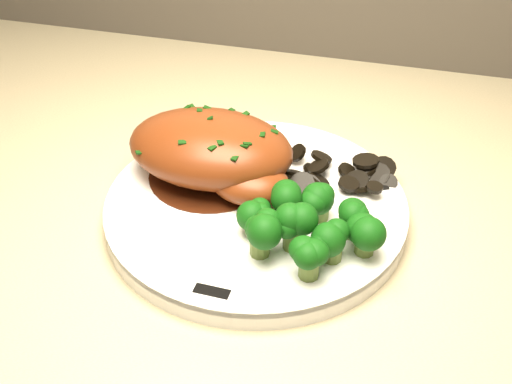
# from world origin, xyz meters

# --- Properties ---
(plate) EXTENTS (0.34, 0.34, 0.02)m
(plate) POSITION_xyz_m (-0.15, 1.62, 0.96)
(plate) COLOR white
(plate) RESTS_ON counter
(rim_accent_0) EXTENTS (0.02, 0.03, 0.00)m
(rim_accent_0) POSITION_xyz_m (-0.04, 1.68, 0.97)
(rim_accent_0) COLOR black
(rim_accent_0) RESTS_ON plate
(rim_accent_1) EXTENTS (0.02, 0.03, 0.00)m
(rim_accent_1) POSITION_xyz_m (-0.25, 1.68, 0.97)
(rim_accent_1) COLOR black
(rim_accent_1) RESTS_ON plate
(rim_accent_2) EXTENTS (0.03, 0.01, 0.00)m
(rim_accent_2) POSITION_xyz_m (-0.15, 1.49, 0.97)
(rim_accent_2) COLOR black
(rim_accent_2) RESTS_ON plate
(gravy_pool) EXTENTS (0.13, 0.13, 0.00)m
(gravy_pool) POSITION_xyz_m (-0.20, 1.64, 0.97)
(gravy_pool) COLOR #39170A
(gravy_pool) RESTS_ON plate
(chicken_breast) EXTENTS (0.17, 0.11, 0.06)m
(chicken_breast) POSITION_xyz_m (-0.19, 1.64, 1.00)
(chicken_breast) COLOR brown
(chicken_breast) RESTS_ON plate
(mushroom_pile) EXTENTS (0.10, 0.07, 0.03)m
(mushroom_pile) POSITION_xyz_m (-0.08, 1.67, 0.97)
(mushroom_pile) COLOR black
(mushroom_pile) RESTS_ON plate
(broccoli_florets) EXTENTS (0.12, 0.10, 0.04)m
(broccoli_florets) POSITION_xyz_m (-0.09, 1.57, 0.99)
(broccoli_florets) COLOR olive
(broccoli_florets) RESTS_ON plate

